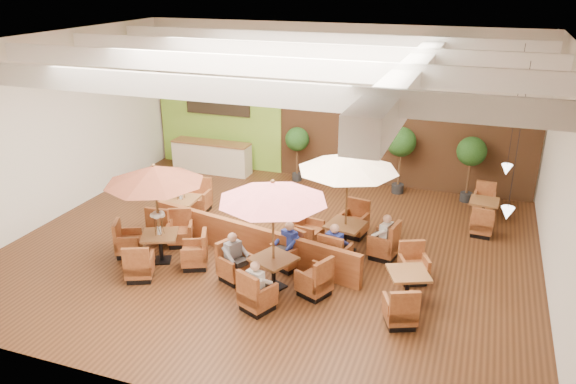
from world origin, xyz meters
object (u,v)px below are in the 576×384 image
at_px(topiary_1, 401,144).
at_px(diner_3, 335,242).
at_px(table_1, 273,216).
at_px(table_3, 182,209).
at_px(service_counter, 212,157).
at_px(table_5, 483,212).
at_px(diner_4, 384,232).
at_px(diner_2, 234,253).
at_px(topiary_0, 297,141).
at_px(topiary_2, 471,154).
at_px(diner_0, 257,280).
at_px(table_4, 407,287).
at_px(table_0, 156,197).
at_px(table_2, 347,185).
at_px(booth_divider, 250,241).
at_px(diner_1, 288,241).

xyz_separation_m(topiary_1, diner_3, (-0.63, -5.91, -0.96)).
distance_m(table_1, table_3, 4.81).
relative_size(service_counter, table_5, 1.21).
xyz_separation_m(table_5, diner_4, (-2.40, -3.23, 0.41)).
relative_size(table_1, diner_2, 3.59).
bearing_deg(table_1, topiary_0, 128.46).
bearing_deg(topiary_2, diner_0, -116.03).
height_order(table_4, diner_4, diner_4).
bearing_deg(table_5, topiary_2, 112.06).
bearing_deg(table_0, diner_0, -45.45).
distance_m(service_counter, table_0, 7.18).
xyz_separation_m(table_1, diner_2, (-1.02, 0.00, -1.12)).
bearing_deg(topiary_2, table_4, -97.81).
bearing_deg(table_3, topiary_2, 26.80).
distance_m(table_4, topiary_2, 6.96).
bearing_deg(diner_4, table_1, 153.86).
distance_m(table_1, diner_0, 1.52).
bearing_deg(service_counter, table_4, -38.39).
xyz_separation_m(service_counter, table_1, (5.21, -7.04, 1.29)).
distance_m(topiary_2, diner_0, 9.23).
height_order(topiary_2, diner_0, topiary_2).
bearing_deg(table_5, topiary_0, 168.97).
distance_m(table_2, topiary_0, 5.75).
bearing_deg(table_2, table_5, 53.27).
bearing_deg(booth_divider, table_1, -35.69).
bearing_deg(diner_1, topiary_0, -43.58).
relative_size(booth_divider, diner_4, 8.05).
bearing_deg(table_0, table_3, 81.99).
relative_size(table_0, diner_1, 3.45).
distance_m(table_0, table_1, 3.26).
distance_m(table_0, topiary_1, 8.61).
xyz_separation_m(table_1, table_5, (4.59, 5.61, -1.52)).
height_order(booth_divider, diner_4, diner_4).
height_order(table_1, topiary_2, table_1).
height_order(booth_divider, topiary_2, topiary_2).
xyz_separation_m(table_0, table_2, (4.39, 2.14, 0.10)).
height_order(topiary_1, diner_1, topiary_1).
height_order(diner_0, diner_2, diner_2).
distance_m(table_0, diner_2, 2.48).
bearing_deg(table_4, table_3, 140.39).
distance_m(table_2, diner_4, 1.57).
bearing_deg(table_2, table_4, -34.40).
height_order(table_2, topiary_2, table_2).
xyz_separation_m(table_3, topiary_1, (5.67, 4.77, 1.22)).
bearing_deg(diner_0, diner_4, 74.87).
height_order(topiary_1, diner_4, topiary_1).
xyz_separation_m(topiary_2, diner_2, (-5.05, -7.24, -0.87)).
height_order(service_counter, diner_2, diner_2).
bearing_deg(table_5, table_0, -142.50).
height_order(table_1, table_2, table_2).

